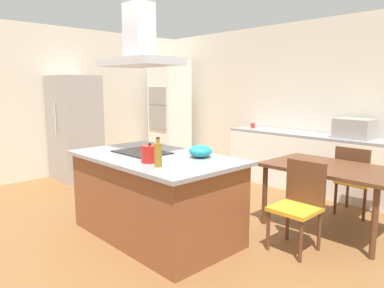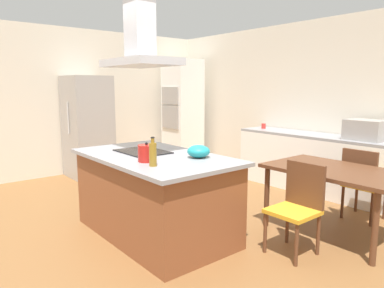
{
  "view_description": "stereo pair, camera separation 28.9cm",
  "coord_description": "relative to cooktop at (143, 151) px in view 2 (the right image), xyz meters",
  "views": [
    {
      "loc": [
        3.0,
        -2.3,
        1.63
      ],
      "look_at": [
        0.16,
        0.4,
        1.0
      ],
      "focal_mm": 33.41,
      "sensor_mm": 36.0,
      "label": 1
    },
    {
      "loc": [
        3.19,
        -2.09,
        1.63
      ],
      "look_at": [
        0.16,
        0.4,
        1.0
      ],
      "focal_mm": 33.41,
      "sensor_mm": 36.0,
      "label": 2
    }
  ],
  "objects": [
    {
      "name": "wall_left",
      "position": [
        -3.22,
        1.0,
        0.44
      ],
      "size": [
        0.1,
        8.8,
        2.7
      ],
      "primitive_type": "cube",
      "color": "beige",
      "rests_on": "ground"
    },
    {
      "name": "tea_kettle",
      "position": [
        0.48,
        -0.24,
        0.08
      ],
      "size": [
        0.22,
        0.17,
        0.19
      ],
      "color": "#B21E19",
      "rests_on": "kitchen_island"
    },
    {
      "name": "kitchen_island",
      "position": [
        0.23,
        0.0,
        -0.45
      ],
      "size": [
        1.91,
        1.11,
        0.9
      ],
      "color": "brown",
      "rests_on": "ground"
    },
    {
      "name": "countertop_microwave",
      "position": [
        1.16,
        2.88,
        0.13
      ],
      "size": [
        0.5,
        0.38,
        0.28
      ],
      "primitive_type": "cube",
      "color": "#9E9993",
      "rests_on": "back_counter"
    },
    {
      "name": "chair_facing_island",
      "position": [
        1.48,
        0.86,
        -0.4
      ],
      "size": [
        0.42,
        0.42,
        0.89
      ],
      "color": "gold",
      "rests_on": "ground"
    },
    {
      "name": "olive_oil_bottle",
      "position": [
        0.69,
        -0.31,
        0.11
      ],
      "size": [
        0.07,
        0.07,
        0.27
      ],
      "color": "olive",
      "rests_on": "kitchen_island"
    },
    {
      "name": "coffee_mug_red",
      "position": [
        -0.62,
        2.87,
        0.04
      ],
      "size": [
        0.08,
        0.08,
        0.09
      ],
      "primitive_type": "cylinder",
      "color": "red",
      "rests_on": "back_counter"
    },
    {
      "name": "cooktop",
      "position": [
        0.0,
        0.0,
        0.0
      ],
      "size": [
        0.6,
        0.44,
        0.01
      ],
      "primitive_type": "cube",
      "color": "black",
      "rests_on": "kitchen_island"
    },
    {
      "name": "range_hood",
      "position": [
        0.0,
        0.0,
        1.2
      ],
      "size": [
        0.9,
        0.55,
        0.78
      ],
      "color": "#ADADB2"
    },
    {
      "name": "wall_back",
      "position": [
        0.23,
        3.25,
        0.44
      ],
      "size": [
        7.2,
        0.1,
        2.7
      ],
      "primitive_type": "cube",
      "color": "beige",
      "rests_on": "ground"
    },
    {
      "name": "refrigerator",
      "position": [
        -2.75,
        0.53,
        0.0
      ],
      "size": [
        0.8,
        0.73,
        1.82
      ],
      "color": "#9E9993",
      "rests_on": "ground"
    },
    {
      "name": "mixing_bowl",
      "position": [
        0.64,
        0.28,
        0.06
      ],
      "size": [
        0.24,
        0.24,
        0.13
      ],
      "primitive_type": "ellipsoid",
      "color": "teal",
      "rests_on": "kitchen_island"
    },
    {
      "name": "wall_oven_stack",
      "position": [
        -2.67,
        2.65,
        0.2
      ],
      "size": [
        0.7,
        0.66,
        2.2
      ],
      "color": "white",
      "rests_on": "ground"
    },
    {
      "name": "back_counter",
      "position": [
        0.45,
        2.88,
        -0.46
      ],
      "size": [
        2.66,
        0.62,
        0.9
      ],
      "color": "white",
      "rests_on": "ground"
    },
    {
      "name": "chair_facing_back_wall",
      "position": [
        1.48,
        2.19,
        -0.4
      ],
      "size": [
        0.42,
        0.42,
        0.89
      ],
      "color": "gold",
      "rests_on": "ground"
    },
    {
      "name": "ground",
      "position": [
        0.23,
        1.5,
        -0.91
      ],
      "size": [
        16.0,
        16.0,
        0.0
      ],
      "primitive_type": "plane",
      "color": "brown"
    },
    {
      "name": "dining_table",
      "position": [
        1.48,
        1.52,
        -0.24
      ],
      "size": [
        1.4,
        0.9,
        0.75
      ],
      "color": "#59331E",
      "rests_on": "ground"
    }
  ]
}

